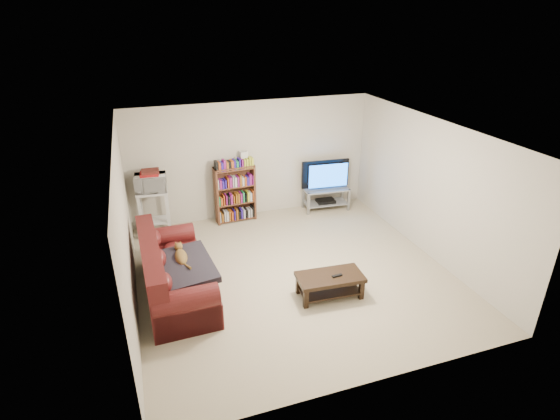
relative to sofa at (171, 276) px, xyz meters
name	(u,v)px	position (x,y,z in m)	size (l,w,h in m)	color
floor	(293,273)	(1.97, -0.03, -0.32)	(5.00, 5.00, 0.00)	#C4B592
ceiling	(295,132)	(1.97, -0.03, 2.08)	(5.00, 5.00, 0.00)	white
wall_back	(252,160)	(1.97, 2.47, 0.88)	(5.00, 5.00, 0.00)	beige
wall_front	(376,300)	(1.97, -2.53, 0.88)	(5.00, 5.00, 0.00)	beige
wall_left	(126,231)	(-0.53, -0.03, 0.88)	(5.00, 5.00, 0.00)	beige
wall_right	(430,188)	(4.47, -0.03, 0.88)	(5.00, 5.00, 0.00)	beige
sofa	(171,276)	(0.00, 0.00, 0.00)	(0.99, 2.18, 0.92)	#511515
blanket	(184,267)	(0.19, -0.14, 0.22)	(0.83, 1.08, 0.10)	#231F28
cat	(181,257)	(0.18, 0.05, 0.28)	(0.24, 0.59, 0.18)	brown
coffee_table	(330,282)	(2.27, -0.80, -0.07)	(1.03, 0.57, 0.36)	black
remote	(337,276)	(2.36, -0.85, 0.05)	(0.16, 0.05, 0.02)	black
tv_stand	(326,195)	(3.53, 2.16, 0.01)	(1.01, 0.51, 0.49)	#999EA3
television	(327,175)	(3.53, 2.16, 0.47)	(1.05, 0.14, 0.60)	black
dvd_player	(326,201)	(3.53, 2.16, -0.13)	(0.39, 0.27, 0.06)	black
bookshelf	(235,193)	(1.53, 2.24, 0.29)	(0.83, 0.31, 1.18)	#542F1D
shelf_clutter	(238,160)	(1.63, 2.26, 0.97)	(0.60, 0.22, 0.28)	silver
microwave_stand	(154,207)	(-0.08, 2.11, 0.26)	(0.61, 0.47, 0.92)	silver
microwave	(151,183)	(-0.08, 2.11, 0.75)	(0.57, 0.38, 0.31)	silver
game_boxes	(149,174)	(-0.08, 2.11, 0.94)	(0.33, 0.29, 0.05)	maroon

